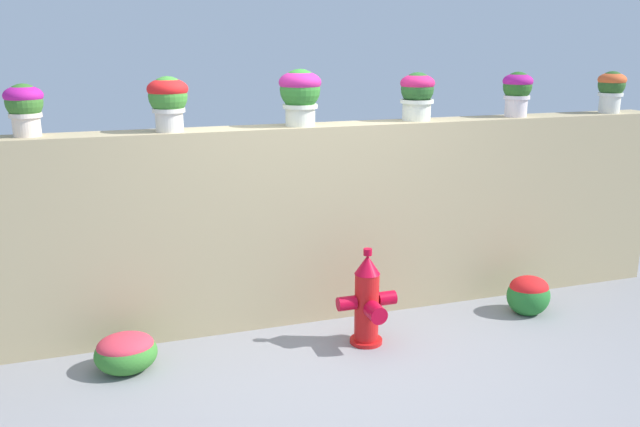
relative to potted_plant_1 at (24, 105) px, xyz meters
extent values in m
plane|color=gray|center=(1.95, -0.96, -1.80)|extent=(24.00, 24.00, 0.00)
cube|color=tan|center=(1.95, -0.03, -1.01)|extent=(6.69, 0.33, 1.58)
cylinder|color=beige|center=(0.00, 0.00, -0.14)|extent=(0.18, 0.18, 0.16)
cylinder|color=beige|center=(0.00, 0.00, -0.07)|extent=(0.22, 0.22, 0.03)
sphere|color=#387028|center=(0.00, 0.00, 0.02)|extent=(0.25, 0.25, 0.25)
ellipsoid|color=#B71B89|center=(0.00, 0.00, 0.06)|extent=(0.26, 0.26, 0.14)
cylinder|color=beige|center=(0.95, -0.06, -0.13)|extent=(0.20, 0.20, 0.17)
cylinder|color=beige|center=(0.95, -0.06, -0.06)|extent=(0.23, 0.23, 0.03)
sphere|color=#3D842F|center=(0.95, -0.06, 0.04)|extent=(0.28, 0.28, 0.28)
ellipsoid|color=red|center=(0.95, -0.06, 0.09)|extent=(0.29, 0.29, 0.15)
cylinder|color=silver|center=(1.94, -0.04, -0.13)|extent=(0.23, 0.23, 0.17)
cylinder|color=silver|center=(1.94, -0.04, -0.07)|extent=(0.27, 0.27, 0.03)
sphere|color=#317B2C|center=(1.94, -0.04, 0.06)|extent=(0.31, 0.31, 0.31)
ellipsoid|color=#BA2277|center=(1.94, -0.04, 0.11)|extent=(0.32, 0.32, 0.17)
cylinder|color=silver|center=(2.95, 0.00, -0.13)|extent=(0.23, 0.23, 0.17)
cylinder|color=silver|center=(2.95, 0.00, -0.06)|extent=(0.27, 0.27, 0.03)
sphere|color=#275923|center=(2.95, 0.00, 0.04)|extent=(0.27, 0.27, 0.27)
ellipsoid|color=#C81F5C|center=(2.95, 0.00, 0.09)|extent=(0.28, 0.28, 0.15)
cylinder|color=silver|center=(3.88, -0.03, -0.13)|extent=(0.19, 0.19, 0.18)
cylinder|color=silver|center=(3.88, -0.03, -0.05)|extent=(0.22, 0.22, 0.03)
sphere|color=#295E20|center=(3.88, -0.03, 0.04)|extent=(0.24, 0.24, 0.24)
ellipsoid|color=#AA1B80|center=(3.88, -0.03, 0.09)|extent=(0.26, 0.26, 0.13)
cylinder|color=silver|center=(4.86, -0.04, -0.13)|extent=(0.18, 0.18, 0.18)
cylinder|color=silver|center=(4.86, -0.04, -0.05)|extent=(0.22, 0.22, 0.03)
sphere|color=#2C5722|center=(4.86, -0.04, 0.04)|extent=(0.23, 0.23, 0.23)
ellipsoid|color=#DD5727|center=(4.86, -0.04, 0.08)|extent=(0.25, 0.25, 0.13)
cylinder|color=red|center=(2.26, -0.67, -1.78)|extent=(0.25, 0.25, 0.03)
cylinder|color=red|center=(2.26, -0.67, -1.52)|extent=(0.18, 0.18, 0.55)
cone|color=#BA0724|center=(2.26, -0.67, -1.17)|extent=(0.19, 0.19, 0.14)
cylinder|color=#BA0724|center=(2.26, -0.67, -1.08)|extent=(0.06, 0.06, 0.05)
cylinder|color=#BA0724|center=(2.10, -0.67, -1.46)|extent=(0.14, 0.10, 0.10)
cylinder|color=#BA0724|center=(2.42, -0.67, -1.46)|extent=(0.14, 0.10, 0.10)
cylinder|color=#BA0724|center=(2.26, -0.84, -1.48)|extent=(0.13, 0.15, 0.13)
ellipsoid|color=#25712D|center=(3.76, -0.59, -1.64)|extent=(0.36, 0.33, 0.34)
ellipsoid|color=red|center=(3.76, -0.59, -1.57)|extent=(0.33, 0.29, 0.19)
ellipsoid|color=#387E2E|center=(0.52, -0.55, -1.67)|extent=(0.43, 0.39, 0.28)
ellipsoid|color=#D63446|center=(0.52, -0.55, -1.61)|extent=(0.39, 0.34, 0.15)
camera|label=1|loc=(0.48, -4.88, 0.42)|focal=36.78mm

